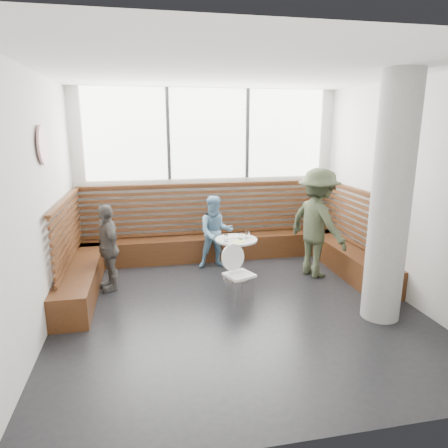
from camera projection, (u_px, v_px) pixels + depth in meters
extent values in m
cube|color=silver|center=(239.00, 198.00, 5.30)|extent=(5.00, 5.00, 3.20)
cube|color=black|center=(238.00, 308.00, 5.69)|extent=(5.00, 5.00, 0.01)
cube|color=white|center=(240.00, 70.00, 4.91)|extent=(5.00, 5.00, 0.01)
cube|color=white|center=(208.00, 134.00, 7.47)|extent=(4.50, 0.02, 1.65)
cube|color=#3F3F42|center=(168.00, 134.00, 7.31)|extent=(0.06, 0.04, 1.65)
cube|color=#3F3F42|center=(247.00, 134.00, 7.59)|extent=(0.06, 0.04, 1.65)
cube|color=#412210|center=(211.00, 247.00, 7.77)|extent=(5.00, 0.50, 0.45)
cube|color=#412210|center=(83.00, 274.00, 6.39)|extent=(0.50, 2.50, 0.45)
cube|color=#412210|center=(342.00, 256.00, 7.25)|extent=(0.50, 2.50, 0.45)
cube|color=#462511|center=(210.00, 209.00, 7.76)|extent=(4.88, 0.08, 0.98)
cube|color=#462511|center=(68.00, 231.00, 6.18)|extent=(0.08, 2.38, 0.98)
cube|color=#462511|center=(354.00, 217.00, 7.11)|extent=(0.08, 2.38, 0.98)
cylinder|color=gray|center=(391.00, 201.00, 5.08)|extent=(0.50, 0.50, 3.20)
cylinder|color=white|center=(43.00, 145.00, 5.04)|extent=(0.03, 0.50, 0.50)
cylinder|color=silver|center=(236.00, 279.00, 6.75)|extent=(0.44, 0.44, 0.02)
cylinder|color=silver|center=(236.00, 259.00, 6.67)|extent=(0.06, 0.06, 0.69)
cylinder|color=#B7B7BA|center=(236.00, 240.00, 6.59)|extent=(0.70, 0.70, 0.03)
cube|color=white|center=(239.00, 275.00, 5.84)|extent=(0.38, 0.36, 0.04)
cylinder|color=white|center=(237.00, 257.00, 5.94)|extent=(0.40, 0.09, 0.40)
cylinder|color=silver|center=(231.00, 293.00, 5.74)|extent=(0.02, 0.02, 0.39)
cylinder|color=silver|center=(252.00, 291.00, 5.80)|extent=(0.02, 0.02, 0.39)
cylinder|color=silver|center=(227.00, 286.00, 6.00)|extent=(0.02, 0.02, 0.39)
cylinder|color=silver|center=(247.00, 284.00, 6.05)|extent=(0.02, 0.02, 0.39)
imported|color=#3C452E|center=(317.00, 223.00, 6.75)|extent=(1.07, 1.37, 1.86)
imported|color=#6C9ABC|center=(216.00, 232.00, 7.19)|extent=(0.65, 0.51, 1.32)
imported|color=#5E5955|center=(108.00, 247.00, 6.23)|extent=(0.59, 0.87, 1.37)
cylinder|color=white|center=(227.00, 237.00, 6.64)|extent=(0.20, 0.20, 0.01)
cylinder|color=white|center=(238.00, 237.00, 6.69)|extent=(0.22, 0.22, 0.02)
cylinder|color=white|center=(226.00, 238.00, 6.44)|extent=(0.07, 0.07, 0.11)
cylinder|color=white|center=(240.00, 236.00, 6.56)|extent=(0.07, 0.07, 0.10)
cylinder|color=white|center=(247.00, 235.00, 6.63)|extent=(0.07, 0.07, 0.11)
cube|color=#A5C64C|center=(239.00, 242.00, 6.42)|extent=(0.24, 0.20, 0.00)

